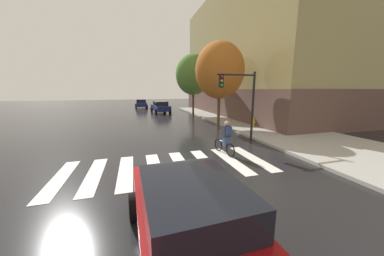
# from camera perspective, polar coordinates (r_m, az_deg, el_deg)

# --- Properties ---
(ground_plane) EXTENTS (120.00, 120.00, 0.00)m
(ground_plane) POSITION_cam_1_polar(r_m,az_deg,el_deg) (8.55, -3.46, -10.74)
(ground_plane) COLOR black
(sidewalk) EXTENTS (6.50, 50.00, 0.15)m
(sidewalk) POSITION_cam_1_polar(r_m,az_deg,el_deg) (13.40, 36.25, -4.52)
(sidewalk) COLOR #9E9B93
(sidewalk) RESTS_ON ground
(crosswalk_stripes) EXTENTS (8.49, 3.51, 0.01)m
(crosswalk_stripes) POSITION_cam_1_polar(r_m,az_deg,el_deg) (8.47, -6.69, -10.99)
(crosswalk_stripes) COLOR silver
(crosswalk_stripes) RESTS_ON ground
(sedan_near) EXTENTS (2.29, 4.66, 1.59)m
(sedan_near) POSITION_cam_1_polar(r_m,az_deg,el_deg) (4.03, -0.56, -24.58)
(sedan_near) COLOR maroon
(sedan_near) RESTS_ON ground
(sedan_mid) EXTENTS (2.49, 4.72, 1.58)m
(sedan_mid) POSITION_cam_1_polar(r_m,az_deg,el_deg) (27.88, -9.04, 6.02)
(sedan_mid) COLOR navy
(sedan_mid) RESTS_ON ground
(sedan_far) EXTENTS (2.04, 4.33, 1.49)m
(sedan_far) POSITION_cam_1_polar(r_m,az_deg,el_deg) (36.02, -14.40, 6.84)
(sedan_far) COLOR navy
(sedan_far) RESTS_ON ground
(cyclist) EXTENTS (0.39, 1.70, 1.69)m
(cyclist) POSITION_cam_1_polar(r_m,az_deg,el_deg) (9.83, 9.69, -2.83)
(cyclist) COLOR black
(cyclist) RESTS_ON ground
(traffic_light_near) EXTENTS (2.47, 0.28, 4.20)m
(traffic_light_near) POSITION_cam_1_polar(r_m,az_deg,el_deg) (12.29, 13.96, 9.26)
(traffic_light_near) COLOR black
(traffic_light_near) RESTS_ON ground
(fire_hydrant) EXTENTS (0.33, 0.22, 0.78)m
(fire_hydrant) POSITION_cam_1_polar(r_m,az_deg,el_deg) (17.09, 17.13, 1.64)
(fire_hydrant) COLOR gold
(fire_hydrant) RESTS_ON sidewalk
(street_tree_near) EXTENTS (3.86, 3.86, 6.86)m
(street_tree_near) POSITION_cam_1_polar(r_m,az_deg,el_deg) (16.46, 7.94, 16.02)
(street_tree_near) COLOR #4C3823
(street_tree_near) RESTS_ON ground
(street_tree_mid) EXTENTS (4.03, 4.03, 7.18)m
(street_tree_mid) POSITION_cam_1_polar(r_m,az_deg,el_deg) (23.68, 0.35, 15.07)
(street_tree_mid) COLOR #4C3823
(street_tree_mid) RESTS_ON ground
(corner_building) EXTENTS (17.54, 24.89, 14.79)m
(corner_building) POSITION_cam_1_polar(r_m,az_deg,el_deg) (29.82, 23.48, 18.18)
(corner_building) COLOR brown
(corner_building) RESTS_ON ground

